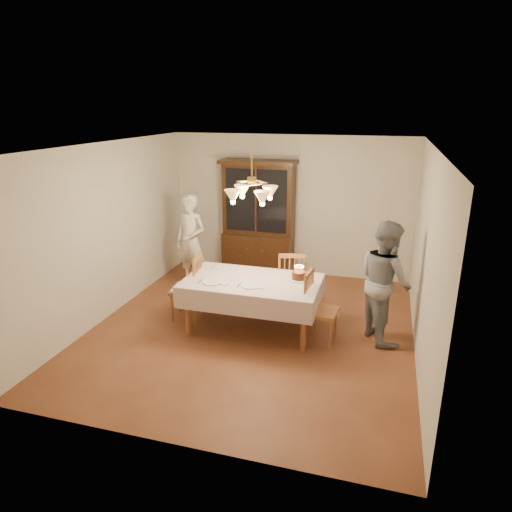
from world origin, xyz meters
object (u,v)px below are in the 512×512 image
(dining_table, at_px, (252,285))
(chair_far_side, at_px, (291,284))
(china_hutch, at_px, (258,221))
(elderly_woman, at_px, (191,242))
(birthday_cake, at_px, (299,276))

(dining_table, distance_m, chair_far_side, 0.89)
(china_hutch, relative_size, elderly_woman, 1.30)
(dining_table, distance_m, birthday_cake, 0.67)
(elderly_woman, relative_size, birthday_cake, 5.52)
(china_hutch, relative_size, birthday_cake, 7.20)
(china_hutch, xyz_separation_m, chair_far_side, (0.95, -1.50, -0.60))
(chair_far_side, bearing_deg, elderly_woman, 164.27)
(chair_far_side, xyz_separation_m, elderly_woman, (-1.91, 0.54, 0.39))
(dining_table, relative_size, birthday_cake, 6.33)
(dining_table, bearing_deg, birthday_cake, 17.54)
(elderly_woman, bearing_deg, birthday_cake, -10.63)
(chair_far_side, height_order, elderly_woman, elderly_woman)
(elderly_woman, height_order, birthday_cake, elderly_woman)
(chair_far_side, relative_size, elderly_woman, 0.60)
(dining_table, xyz_separation_m, elderly_woman, (-1.50, 1.29, 0.15))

